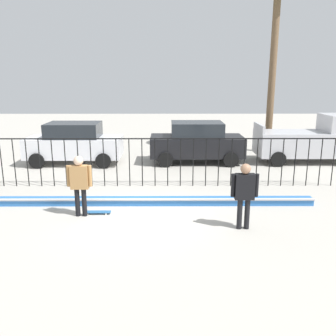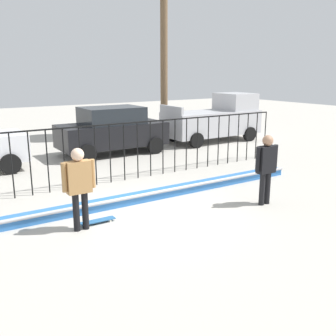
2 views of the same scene
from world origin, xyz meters
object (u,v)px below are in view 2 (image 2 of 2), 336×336
(skateboarder, at_px, (79,182))
(skateboard, at_px, (98,221))
(pickup_truck, at_px, (215,119))
(camera_operator, at_px, (266,163))
(parked_car_black, at_px, (112,130))

(skateboarder, xyz_separation_m, skateboard, (0.43, 0.14, -1.01))
(skateboard, relative_size, pickup_truck, 0.17)
(skateboarder, relative_size, pickup_truck, 0.38)
(skateboarder, distance_m, skateboard, 1.11)
(camera_operator, xyz_separation_m, parked_car_black, (-0.61, 7.78, -0.09))
(skateboarder, relative_size, skateboard, 2.22)
(parked_car_black, xyz_separation_m, pickup_truck, (5.43, 0.07, 0.06))
(skateboarder, xyz_separation_m, pickup_truck, (9.33, 6.90, -0.03))
(pickup_truck, bearing_deg, camera_operator, -118.08)
(parked_car_black, bearing_deg, pickup_truck, 1.46)
(skateboarder, xyz_separation_m, parked_car_black, (3.89, 6.84, -0.09))
(parked_car_black, height_order, pickup_truck, pickup_truck)
(camera_operator, bearing_deg, parked_car_black, -45.86)
(skateboard, xyz_separation_m, pickup_truck, (8.89, 6.76, 0.98))
(skateboarder, bearing_deg, parked_car_black, 77.05)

